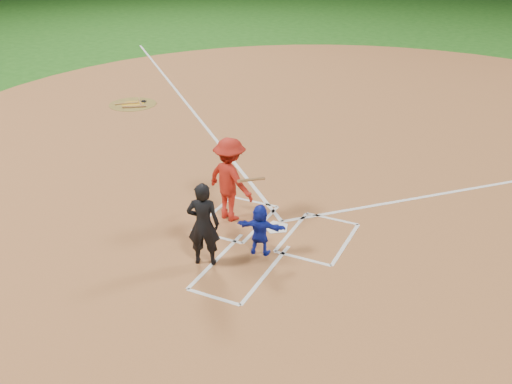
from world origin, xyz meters
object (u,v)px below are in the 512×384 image
at_px(on_deck_circle, 133,104).
at_px(batter_at_plate, 230,180).
at_px(catcher, 260,230).
at_px(home_plate, 276,227).
at_px(umpire, 203,224).

bearing_deg(on_deck_circle, batter_at_plate, -39.82).
relative_size(catcher, batter_at_plate, 0.57).
distance_m(on_deck_circle, catcher, 11.01).
xyz_separation_m(home_plate, on_deck_circle, (-8.31, 5.97, -0.00)).
height_order(catcher, batter_at_plate, batter_at_plate).
bearing_deg(catcher, umpire, 32.29).
height_order(on_deck_circle, umpire, umpire).
bearing_deg(batter_at_plate, umpire, -77.72).
bearing_deg(home_plate, umpire, 69.34).
bearing_deg(on_deck_circle, catcher, -39.92).
height_order(home_plate, batter_at_plate, batter_at_plate).
bearing_deg(home_plate, batter_at_plate, 1.66).
xyz_separation_m(catcher, batter_at_plate, (-1.23, 1.05, 0.42)).
relative_size(home_plate, umpire, 0.35).
distance_m(on_deck_circle, umpire, 10.96).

